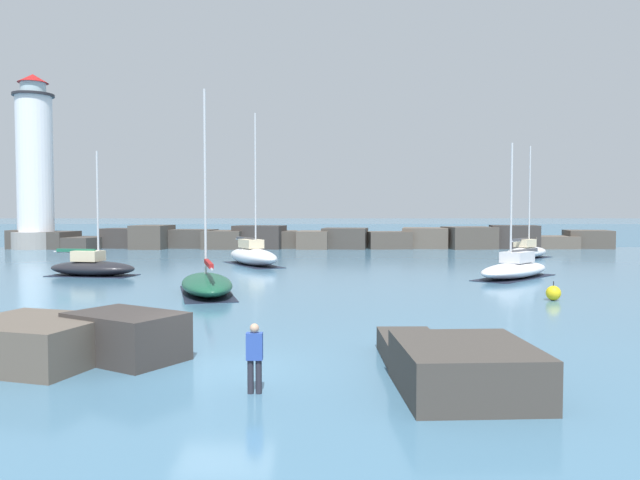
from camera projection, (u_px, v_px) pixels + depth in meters
ground_plane at (223, 368)px, 16.03m from camera, size 600.00×600.00×0.00m
open_sea_beyond at (307, 230)px, 126.74m from camera, size 400.00×116.00×0.01m
breakwater_jetty at (311, 239)px, 66.67m from camera, size 64.42×6.88×2.48m
lighthouse at (33, 171)px, 65.48m from camera, size 4.90×4.90×18.27m
foreground_rocks at (186, 349)px, 15.74m from camera, size 16.28×6.56×1.29m
sailboat_moored_0 at (206, 283)px, 30.23m from camera, size 4.01×7.22×9.96m
sailboat_moored_1 at (513, 269)px, 37.45m from camera, size 6.52×6.80×8.03m
sailboat_moored_2 at (252, 255)px, 46.27m from camera, size 5.43×7.58×11.12m
sailboat_moored_3 at (525, 251)px, 52.69m from camera, size 5.81×6.09×9.49m
sailboat_moored_4 at (91, 267)px, 38.59m from camera, size 5.91×3.39×7.70m
mooring_buoy_orange_near at (552, 293)px, 28.07m from camera, size 0.66×0.66×0.86m
person_on_rocks at (253, 355)px, 13.74m from camera, size 0.36×0.22×1.56m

